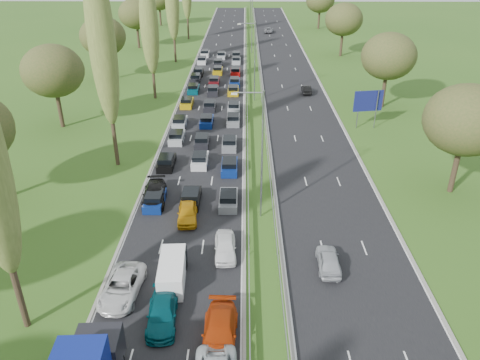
{
  "coord_description": "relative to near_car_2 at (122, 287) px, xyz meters",
  "views": [
    {
      "loc": [
        2.95,
        5.86,
        22.99
      ],
      "look_at": [
        2.53,
        47.36,
        1.5
      ],
      "focal_mm": 35.0,
      "sensor_mm": 36.0,
      "label": 1
    }
  ],
  "objects": [
    {
      "name": "far_car_0",
      "position": [
        15.35,
        3.3,
        -0.03
      ],
      "size": [
        1.81,
        4.25,
        1.43
      ],
      "primitive_type": "imported",
      "rotation": [
        0.0,
        0.0,
        3.11
      ],
      "color": "#A7ABB1",
      "rests_on": "far_carriageway"
    },
    {
      "name": "ground",
      "position": [
        10.3,
        47.96,
        -0.77
      ],
      "size": [
        260.0,
        260.0,
        0.0
      ],
      "primitive_type": "plane",
      "color": "#31591C",
      "rests_on": "ground"
    },
    {
      "name": "near_carriageway",
      "position": [
        3.55,
        50.46,
        -0.77
      ],
      "size": [
        10.5,
        215.0,
        0.04
      ],
      "primitive_type": "cube",
      "color": "black",
      "rests_on": "ground"
    },
    {
      "name": "poplar_row",
      "position": [
        -5.7,
        36.13,
        11.62
      ],
      "size": [
        2.8,
        127.8,
        22.44
      ],
      "color": "#2D2116",
      "rests_on": "ground"
    },
    {
      "name": "traffic_queue_fill",
      "position": [
        3.53,
        45.27,
        -0.33
      ],
      "size": [
        9.13,
        68.52,
        0.8
      ],
      "color": "navy",
      "rests_on": "ground"
    },
    {
      "name": "far_carriageway",
      "position": [
        17.05,
        50.46,
        -0.77
      ],
      "size": [
        10.5,
        215.0,
        0.04
      ],
      "primitive_type": "cube",
      "color": "black",
      "rests_on": "ground"
    },
    {
      "name": "near_car_12",
      "position": [
        7.23,
        4.99,
        -0.01
      ],
      "size": [
        1.96,
        4.39,
        1.46
      ],
      "primitive_type": "imported",
      "rotation": [
        0.0,
        0.0,
        0.05
      ],
      "color": "white",
      "rests_on": "near_carriageway"
    },
    {
      "name": "far_car_2",
      "position": [
        15.28,
        106.58,
        -0.06
      ],
      "size": [
        2.7,
        5.14,
        1.38
      ],
      "primitive_type": "imported",
      "rotation": [
        0.0,
        0.0,
        3.06
      ],
      "color": "slate",
      "rests_on": "far_carriageway"
    },
    {
      "name": "near_car_3",
      "position": [
        -0.03,
        13.65,
        0.02
      ],
      "size": [
        2.56,
        5.45,
        1.54
      ],
      "primitive_type": "imported",
      "rotation": [
        0.0,
        0.0,
        0.08
      ],
      "color": "black",
      "rests_on": "near_carriageway"
    },
    {
      "name": "direction_sign",
      "position": [
        25.2,
        33.9,
        2.8
      ],
      "size": [
        3.96,
        0.77,
        5.2
      ],
      "color": "gray",
      "rests_on": "ground"
    },
    {
      "name": "near_car_7",
      "position": [
        3.31,
        -2.64,
        -0.05
      ],
      "size": [
        2.26,
        4.89,
        1.38
      ],
      "primitive_type": "imported",
      "rotation": [
        0.0,
        0.0,
        0.07
      ],
      "color": "#054852",
      "rests_on": "near_carriageway"
    },
    {
      "name": "white_van_rear",
      "position": [
        3.43,
        1.64,
        0.2
      ],
      "size": [
        1.84,
        4.69,
        1.88
      ],
      "rotation": [
        0.0,
        0.0,
        0.06
      ],
      "color": "white",
      "rests_on": "near_carriageway"
    },
    {
      "name": "lamp_columns",
      "position": [
        10.3,
        45.96,
        5.23
      ],
      "size": [
        0.18,
        140.18,
        12.0
      ],
      "color": "gray",
      "rests_on": "ground"
    },
    {
      "name": "central_reservation",
      "position": [
        10.3,
        50.46,
        -0.22
      ],
      "size": [
        2.36,
        215.0,
        0.32
      ],
      "color": "gray",
      "rests_on": "ground"
    },
    {
      "name": "woodland_left",
      "position": [
        -16.2,
        30.59,
        6.92
      ],
      "size": [
        8.0,
        166.0,
        11.1
      ],
      "color": "#2D2116",
      "rests_on": "ground"
    },
    {
      "name": "near_car_8",
      "position": [
        3.58,
        10.31,
        0.0
      ],
      "size": [
        2.05,
        4.49,
        1.49
      ],
      "primitive_type": "imported",
      "rotation": [
        0.0,
        0.0,
        0.07
      ],
      "color": "#C6890D",
      "rests_on": "near_carriageway"
    },
    {
      "name": "near_car_11",
      "position": [
        7.24,
        -4.37,
        0.03
      ],
      "size": [
        2.35,
        5.44,
        1.56
      ],
      "primitive_type": "imported",
      "rotation": [
        0.0,
        0.0,
        -0.03
      ],
      "color": "#B1350A",
      "rests_on": "near_carriageway"
    },
    {
      "name": "far_car_1",
      "position": [
        19.04,
        49.88,
        -0.1
      ],
      "size": [
        1.39,
        3.94,
        1.3
      ],
      "primitive_type": "imported",
      "rotation": [
        0.0,
        0.0,
        3.15
      ],
      "color": "black",
      "rests_on": "far_carriageway"
    },
    {
      "name": "near_car_2",
      "position": [
        0.0,
        0.0,
        0.0
      ],
      "size": [
        2.81,
        5.52,
        1.49
      ],
      "primitive_type": "imported",
      "rotation": [
        0.0,
        0.0,
        -0.06
      ],
      "color": "silver",
      "rests_on": "near_carriageway"
    },
    {
      "name": "woodland_right",
      "position": [
        29.8,
        34.63,
        6.92
      ],
      "size": [
        8.0,
        153.0,
        11.1
      ],
      "color": "#2D2116",
      "rests_on": "ground"
    }
  ]
}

